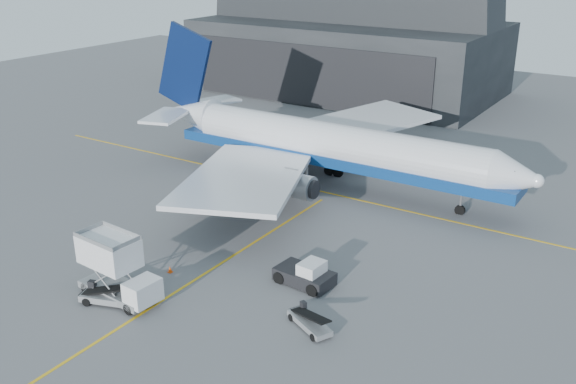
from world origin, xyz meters
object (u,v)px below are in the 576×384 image
Objects in this scene: belt_loader_b at (309,321)px; catering_truck at (116,268)px; airliner at (321,144)px; belt_loader_a at (111,296)px; pushback_tug at (306,275)px.

catering_truck is at bearing -136.99° from belt_loader_b.
airliner is 28.48m from belt_loader_b.
catering_truck is 1.41× the size of belt_loader_a.
belt_loader_b is (13.52, -24.74, -4.03)m from airliner.
pushback_tug reaches higher than belt_loader_b.
catering_truck is at bearing 87.27° from belt_loader_a.
pushback_tug is 0.94× the size of belt_loader_a.
airliner reaches higher than belt_loader_a.
pushback_tug is at bearing 24.90° from belt_loader_a.
airliner reaches higher than catering_truck.
catering_truck reaches higher than belt_loader_b.
belt_loader_b is at bearing 1.15° from belt_loader_a.
airliner is at bearing 144.98° from belt_loader_b.
pushback_tug is at bearing -62.70° from airliner.
airliner is 6.57× the size of catering_truck.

